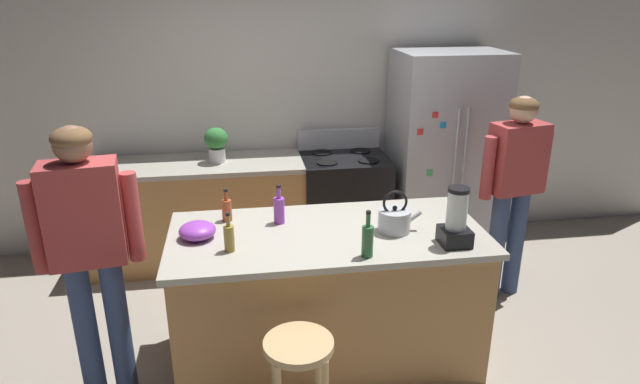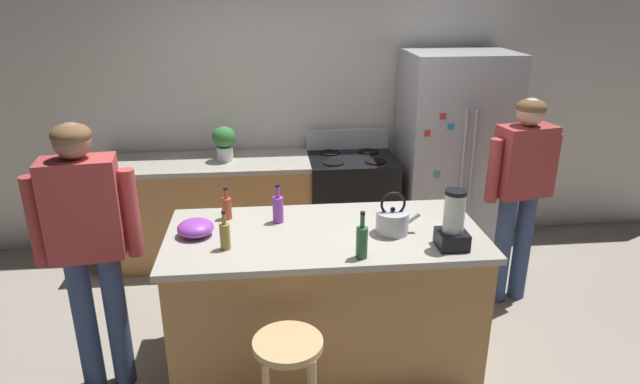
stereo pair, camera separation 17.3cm
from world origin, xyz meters
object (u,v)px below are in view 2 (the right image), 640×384
Objects in this scene: person_by_sink_right at (521,183)px; tea_kettle at (393,221)px; blender_appliance at (453,224)px; bottle_vinegar at (225,235)px; potted_plant at (224,141)px; mixing_bowl at (196,228)px; kitchen_island at (325,297)px; bottle_cooking_sauce at (227,207)px; bottle_olive_oil at (362,241)px; bar_stool at (288,365)px; refrigerator at (452,156)px; stove_range at (351,205)px; bottle_soda at (278,208)px; person_by_island_left at (88,237)px.

person_by_sink_right reaches higher than tea_kettle.
bottle_vinegar is (-1.30, 0.11, -0.06)m from blender_appliance.
potted_plant is 1.53m from mixing_bowl.
kitchen_island is 0.68m from tea_kettle.
bottle_vinegar is at bearing -163.92° from kitchen_island.
bottle_olive_oil reaches higher than bottle_cooking_sauce.
bottle_vinegar is at bearing -46.46° from mixing_bowl.
refrigerator is at bearing 54.67° from bar_stool.
refrigerator is 1.66× the size of stove_range.
potted_plant is (-0.43, 2.28, 0.58)m from bar_stool.
bottle_olive_oil reaches higher than kitchen_island.
blender_appliance is at bearing -21.79° from kitchen_island.
bottle_soda reaches higher than mixing_bowl.
potted_plant reaches higher than mixing_bowl.
potted_plant reaches higher than tea_kettle.
blender_appliance reaches higher than bottle_soda.
person_by_sink_right is 5.36× the size of potted_plant.
stove_range is at bearing 51.48° from mixing_bowl.
blender_appliance is (0.97, 0.45, 0.55)m from bar_stool.
person_by_sink_right is 1.66m from bottle_olive_oil.
person_by_island_left is (-1.77, -1.65, 0.54)m from stove_range.
refrigerator is at bearing -1.56° from stove_range.
bottle_vinegar reaches higher than kitchen_island.
person_by_island_left reaches higher than bottle_vinegar.
potted_plant is (0.67, 1.67, 0.08)m from person_by_island_left.
bottle_cooking_sauce is 0.84× the size of bottle_soda.
kitchen_island is 1.48m from person_by_island_left.
refrigerator reaches higher than person_by_sink_right.
kitchen_island is at bearing -104.93° from stove_range.
blender_appliance is (0.30, -1.81, 0.60)m from stove_range.
kitchen_island is 1.58m from stove_range.
refrigerator is at bearing -1.43° from potted_plant.
person_by_island_left is 1.55m from bottle_olive_oil.
refrigerator is 2.56m from mixing_bowl.
refrigerator is at bearing 59.78° from tea_kettle.
person_by_sink_right is at bearing 30.12° from tea_kettle.
blender_appliance is 1.28× the size of tea_kettle.
person_by_sink_right is 2.38m from mixing_bowl.
tea_kettle reaches higher than kitchen_island.
bottle_olive_oil is (0.76, -0.19, 0.02)m from bottle_vinegar.
tea_kettle is (-0.90, -1.55, 0.09)m from refrigerator.
bottle_soda is (0.42, -1.37, -0.08)m from potted_plant.
person_by_sink_right is 2.28m from bar_stool.
person_by_sink_right is at bearing 12.90° from bottle_soda.
person_by_island_left reaches higher than blender_appliance.
person_by_sink_right is 2.26m from bottle_vinegar.
refrigerator reaches higher than stove_range.
stove_range is (0.41, 1.52, 0.01)m from kitchen_island.
potted_plant is at bearing 124.67° from tea_kettle.
kitchen_island is at bearing -131.20° from refrigerator.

